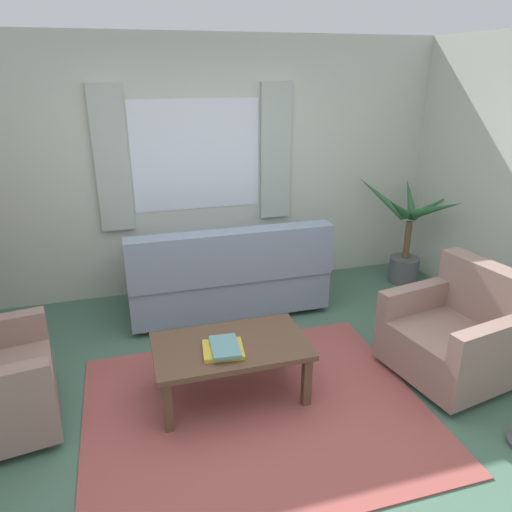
% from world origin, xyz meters
% --- Properties ---
extents(ground_plane, '(6.24, 6.24, 0.00)m').
position_xyz_m(ground_plane, '(0.00, 0.00, 0.00)').
color(ground_plane, '#476B56').
extents(wall_back, '(5.32, 0.12, 2.60)m').
position_xyz_m(wall_back, '(0.00, 2.26, 1.30)').
color(wall_back, beige).
rests_on(wall_back, ground_plane).
extents(window_with_curtains, '(1.98, 0.07, 1.40)m').
position_xyz_m(window_with_curtains, '(0.00, 2.18, 1.45)').
color(window_with_curtains, white).
extents(area_rug, '(2.38, 1.94, 0.01)m').
position_xyz_m(area_rug, '(0.00, 0.00, 0.01)').
color(area_rug, '#9E4C47').
rests_on(area_rug, ground_plane).
extents(couch, '(1.90, 0.82, 0.92)m').
position_xyz_m(couch, '(0.15, 1.55, 0.37)').
color(couch, gray).
rests_on(couch, ground_plane).
extents(armchair_right, '(0.96, 0.97, 0.88)m').
position_xyz_m(armchair_right, '(1.63, 0.02, 0.35)').
color(armchair_right, gray).
rests_on(armchair_right, ground_plane).
extents(coffee_table, '(1.10, 0.64, 0.44)m').
position_xyz_m(coffee_table, '(-0.13, 0.23, 0.38)').
color(coffee_table, brown).
rests_on(coffee_table, ground_plane).
extents(book_stack_on_table, '(0.31, 0.31, 0.05)m').
position_xyz_m(book_stack_on_table, '(-0.19, 0.15, 0.46)').
color(book_stack_on_table, gold).
rests_on(book_stack_on_table, coffee_table).
extents(potted_plant, '(1.00, 1.15, 1.18)m').
position_xyz_m(potted_plant, '(2.21, 1.68, 0.53)').
color(potted_plant, '#56565B').
rests_on(potted_plant, ground_plane).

